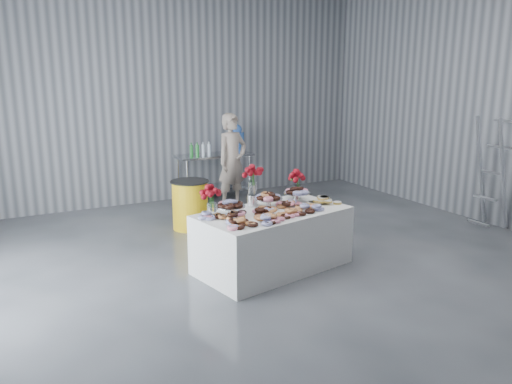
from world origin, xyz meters
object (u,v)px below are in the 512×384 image
Objects in this scene: display_table at (273,240)px; stepladder at (492,173)px; prep_table at (214,168)px; trash_barrel at (190,205)px; person at (232,161)px; water_jug at (237,140)px.

stepladder reaches higher than display_table.
prep_table is 1.93m from trash_barrel.
display_table is at bearing -80.99° from trash_barrel.
person is (0.05, -0.73, 0.25)m from prep_table.
stepladder reaches higher than prep_table.
stepladder is at bearing -1.92° from display_table.
trash_barrel is at bearing -124.75° from prep_table.
stepladder is at bearing -27.69° from trash_barrel.
display_table is 3.92m from stepladder.
person is 0.96× the size of stepladder.
trash_barrel is (-1.14, -0.85, -0.48)m from person.
stepladder is (2.62, -3.79, -0.24)m from water_jug.
stepladder is (3.07, -3.06, 0.04)m from person.
water_jug is at bearing -0.00° from prep_table.
trash_barrel is (-1.09, -1.58, -0.23)m from prep_table.
trash_barrel is at bearing 99.01° from display_table.
person is 1.50m from trash_barrel.
trash_barrel is at bearing -135.30° from water_jug.
prep_table is at bearing 129.45° from stepladder.
water_jug is 0.91m from person.
display_table is at bearing -101.81° from prep_table.
water_jug is 0.31× the size of stepladder.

